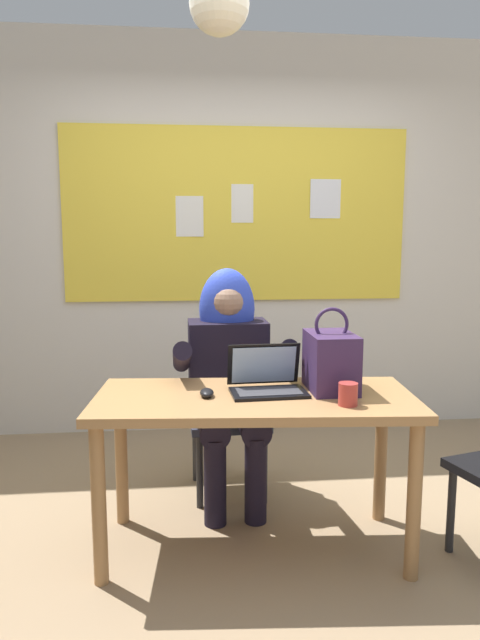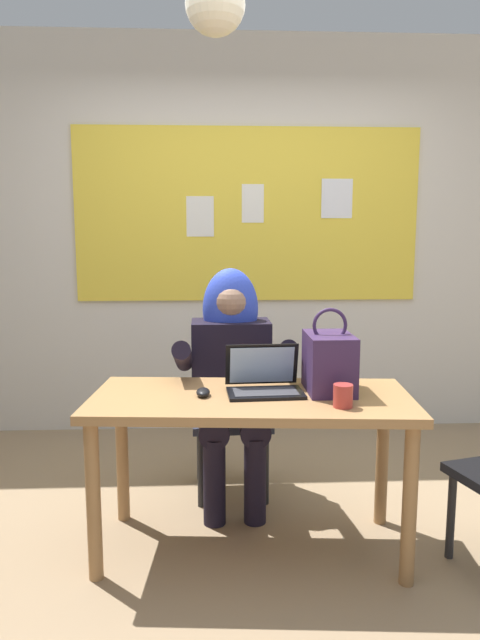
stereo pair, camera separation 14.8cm
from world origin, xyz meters
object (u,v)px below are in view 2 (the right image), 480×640
person_costumed (231,366)px  coffee_mug (343,396)px  laptop (264,382)px  desk_main (251,417)px  chair_at_desk (230,401)px  handbag (329,362)px  computer_mouse (203,392)px

person_costumed → coffee_mug: (0.43, -0.73, 0.04)m
laptop → desk_main: bearing=-141.3°
chair_at_desk → person_costumed: person_costumed is taller
handbag → coffee_mug: size_ratio=3.98×
coffee_mug → person_costumed: bearing=120.4°
desk_main → chair_at_desk: bearing=96.1°
handbag → desk_main: bearing=-170.9°
desk_main → chair_at_desk: chair_at_desk is taller
computer_mouse → coffee_mug: size_ratio=1.09×
person_costumed → laptop: size_ratio=3.58×
handbag → coffee_mug: handbag is taller
desk_main → coffee_mug: coffee_mug is taller
desk_main → handbag: size_ratio=3.82×
desk_main → computer_mouse: (-0.21, 0.00, 0.12)m
coffee_mug → computer_mouse: bearing=161.7°
laptop → person_costumed: bearing=101.7°
chair_at_desk → coffee_mug: size_ratio=9.33×
chair_at_desk → handbag: (0.42, -0.62, 0.36)m
chair_at_desk → coffee_mug: chair_at_desk is taller
laptop → computer_mouse: bearing=-172.0°
chair_at_desk → handbag: handbag is taller
chair_at_desk → laptop: bearing=10.0°
person_costumed → chair_at_desk: bearing=-179.1°
chair_at_desk → coffee_mug: (0.43, -0.86, 0.27)m
handbag → coffee_mug: (0.01, -0.24, -0.09)m
chair_at_desk → handbag: size_ratio=2.35×
chair_at_desk → laptop: (0.13, -0.62, 0.27)m
laptop → computer_mouse: 0.28m
person_costumed → coffee_mug: size_ratio=13.02×
chair_at_desk → person_costumed: size_ratio=0.72×
person_costumed → laptop: 0.51m
person_costumed → laptop: person_costumed is taller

